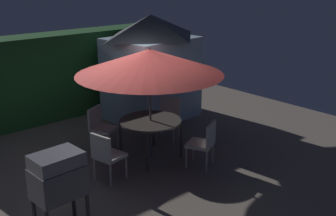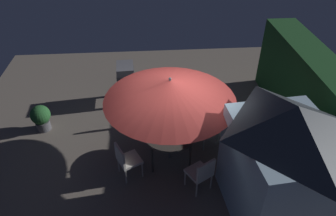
# 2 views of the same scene
# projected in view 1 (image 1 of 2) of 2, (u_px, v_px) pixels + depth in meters

# --- Properties ---
(ground_plane) EXTENTS (11.00, 11.00, 0.00)m
(ground_plane) POSITION_uv_depth(u_px,v_px,m) (136.00, 160.00, 8.18)
(ground_plane) COLOR #6B6056
(hedge_backdrop) EXTENTS (6.08, 0.87, 2.11)m
(hedge_backdrop) POSITION_uv_depth(u_px,v_px,m) (50.00, 77.00, 10.34)
(hedge_backdrop) COLOR #1E4C23
(hedge_backdrop) RESTS_ON ground
(garden_shed) EXTENTS (2.27, 1.96, 2.58)m
(garden_shed) POSITION_uv_depth(u_px,v_px,m) (151.00, 66.00, 10.28)
(garden_shed) COLOR #9EBCD1
(garden_shed) RESTS_ON ground
(patio_table) EXTENTS (1.22, 1.22, 0.79)m
(patio_table) POSITION_uv_depth(u_px,v_px,m) (150.00, 123.00, 8.11)
(patio_table) COLOR #47423D
(patio_table) RESTS_ON ground
(patio_umbrella) EXTENTS (2.81, 2.81, 2.25)m
(patio_umbrella) POSITION_uv_depth(u_px,v_px,m) (150.00, 62.00, 7.73)
(patio_umbrella) COLOR #4C4C51
(patio_umbrella) RESTS_ON ground
(bbq_grill) EXTENTS (0.72, 0.53, 1.20)m
(bbq_grill) POSITION_uv_depth(u_px,v_px,m) (58.00, 177.00, 5.73)
(bbq_grill) COLOR #47474C
(bbq_grill) RESTS_ON ground
(chair_near_shed) EXTENTS (0.55, 0.54, 0.90)m
(chair_near_shed) POSITION_uv_depth(u_px,v_px,m) (106.00, 154.00, 7.24)
(chair_near_shed) COLOR silver
(chair_near_shed) RESTS_ON ground
(chair_far_side) EXTENTS (0.62, 0.62, 0.90)m
(chair_far_side) POSITION_uv_depth(u_px,v_px,m) (204.00, 141.00, 7.77)
(chair_far_side) COLOR silver
(chair_far_side) RESTS_ON ground
(chair_toward_hedge) EXTENTS (0.63, 0.63, 0.90)m
(chair_toward_hedge) POSITION_uv_depth(u_px,v_px,m) (169.00, 115.00, 9.22)
(chair_toward_hedge) COLOR silver
(chair_toward_hedge) RESTS_ON ground
(chair_toward_house) EXTENTS (0.62, 0.62, 0.90)m
(chair_toward_house) POSITION_uv_depth(u_px,v_px,m) (100.00, 125.00, 8.58)
(chair_toward_house) COLOR silver
(chair_toward_house) RESTS_ON ground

